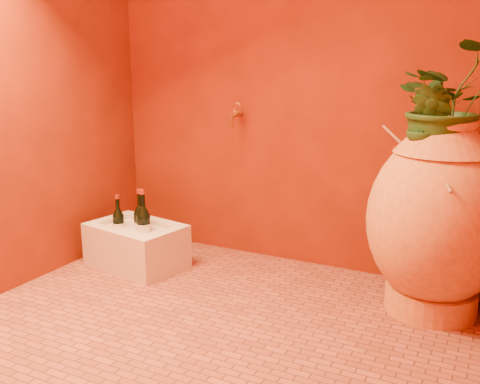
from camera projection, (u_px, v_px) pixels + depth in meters
The scene contains 11 objects.
floor at pixel (221, 328), 2.52m from camera, with size 2.50×2.50×0.00m, color #964B31.
wall_back at pixel (303, 58), 3.10m from camera, with size 2.50×0.02×2.50m, color #591905.
wall_left at pixel (9, 57), 2.78m from camera, with size 0.02×2.00×2.50m, color #591905.
amphora at pixel (438, 219), 2.60m from camera, with size 0.81×0.81×0.97m.
stone_basin at pixel (137, 246), 3.28m from camera, with size 0.62×0.48×0.27m.
wine_bottle_a at pixel (144, 226), 3.20m from camera, with size 0.09×0.09×0.35m.
wine_bottle_b at pixel (119, 225), 3.29m from camera, with size 0.07×0.07×0.30m.
wine_bottle_c at pixel (141, 224), 3.24m from camera, with size 0.08×0.08×0.34m.
wall_tap at pixel (236, 114), 3.28m from camera, with size 0.07×0.14×0.15m.
plant_main at pixel (447, 104), 2.49m from camera, with size 0.51×0.44×0.56m, color #1B4318.
plant_side at pixel (429, 126), 2.45m from camera, with size 0.21×0.17×0.39m, color #1B4318.
Camera 1 is at (1.13, -2.01, 1.22)m, focal length 40.00 mm.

